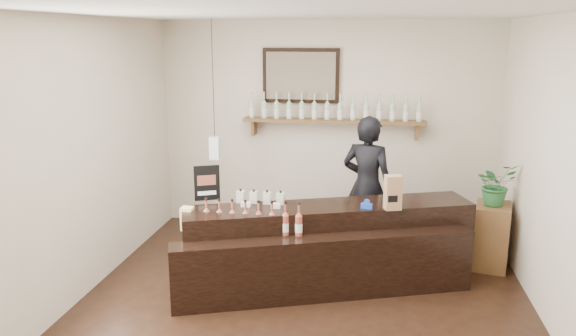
{
  "coord_description": "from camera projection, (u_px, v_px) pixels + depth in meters",
  "views": [
    {
      "loc": [
        0.62,
        -4.97,
        2.62
      ],
      "look_at": [
        -0.25,
        0.7,
        1.24
      ],
      "focal_mm": 35.0,
      "sensor_mm": 36.0,
      "label": 1
    }
  ],
  "objects": [
    {
      "name": "promo_sign",
      "position": [
        207.0,
        183.0,
        6.05
      ],
      "size": [
        0.26,
        0.13,
        0.39
      ],
      "color": "black",
      "rests_on": "counter"
    },
    {
      "name": "potted_plant",
      "position": [
        496.0,
        184.0,
        6.27
      ],
      "size": [
        0.56,
        0.54,
        0.49
      ],
      "primitive_type": "imported",
      "rotation": [
        0.0,
        0.0,
        0.49
      ],
      "color": "#296732",
      "rests_on": "side_cabinet"
    },
    {
      "name": "room_shell",
      "position": [
        303.0,
        138.0,
        5.08
      ],
      "size": [
        5.0,
        5.0,
        5.0
      ],
      "color": "beige",
      "rests_on": "ground"
    },
    {
      "name": "paper_bag",
      "position": [
        393.0,
        192.0,
        5.74
      ],
      "size": [
        0.19,
        0.16,
        0.36
      ],
      "color": "#9C6E4B",
      "rests_on": "counter"
    },
    {
      "name": "side_cabinet",
      "position": [
        491.0,
        236.0,
        6.41
      ],
      "size": [
        0.47,
        0.58,
        0.74
      ],
      "color": "brown",
      "rests_on": "ground"
    },
    {
      "name": "back_wall_decor",
      "position": [
        316.0,
        102.0,
        7.37
      ],
      "size": [
        2.66,
        0.96,
        1.69
      ],
      "color": "brown",
      "rests_on": "ground"
    },
    {
      "name": "counter",
      "position": [
        327.0,
        249.0,
        5.92
      ],
      "size": [
        3.08,
        1.81,
        1.01
      ],
      "color": "black",
      "rests_on": "ground"
    },
    {
      "name": "tape_dispenser",
      "position": [
        367.0,
        205.0,
        5.8
      ],
      "size": [
        0.12,
        0.06,
        0.1
      ],
      "color": "blue",
      "rests_on": "counter"
    },
    {
      "name": "shopkeeper",
      "position": [
        367.0,
        177.0,
        6.66
      ],
      "size": [
        0.81,
        0.66,
        1.92
      ],
      "primitive_type": "imported",
      "rotation": [
        0.0,
        0.0,
        2.81
      ],
      "color": "black",
      "rests_on": "ground"
    },
    {
      "name": "ground",
      "position": [
        302.0,
        309.0,
        5.48
      ],
      "size": [
        5.0,
        5.0,
        0.0
      ],
      "primitive_type": "plane",
      "color": "black",
      "rests_on": "ground"
    }
  ]
}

